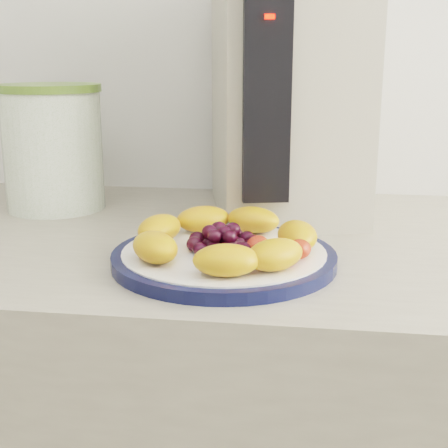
# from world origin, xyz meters

# --- Properties ---
(plate_rim) EXTENTS (0.27, 0.27, 0.01)m
(plate_rim) POSITION_xyz_m (0.10, 1.07, 0.91)
(plate_rim) COLOR #0F153B
(plate_rim) RESTS_ON counter
(plate_face) EXTENTS (0.25, 0.25, 0.02)m
(plate_face) POSITION_xyz_m (0.10, 1.07, 0.91)
(plate_face) COLOR white
(plate_face) RESTS_ON counter
(canister) EXTENTS (0.19, 0.19, 0.19)m
(canister) POSITION_xyz_m (-0.21, 1.32, 0.99)
(canister) COLOR #3D6E13
(canister) RESTS_ON counter
(canister_lid) EXTENTS (0.19, 0.19, 0.01)m
(canister_lid) POSITION_xyz_m (-0.21, 1.32, 1.09)
(canister_lid) COLOR olive
(canister_lid) RESTS_ON canister
(appliance_body) EXTENTS (0.27, 0.33, 0.36)m
(appliance_body) POSITION_xyz_m (0.15, 1.35, 1.08)
(appliance_body) COLOR #ADA694
(appliance_body) RESTS_ON counter
(appliance_panel) EXTENTS (0.07, 0.03, 0.27)m
(appliance_panel) POSITION_xyz_m (0.14, 1.19, 1.09)
(appliance_panel) COLOR black
(appliance_panel) RESTS_ON appliance_body
(appliance_led) EXTENTS (0.01, 0.01, 0.01)m
(appliance_led) POSITION_xyz_m (0.14, 1.18, 1.19)
(appliance_led) COLOR #FF0C05
(appliance_led) RESTS_ON appliance_panel
(fruit_plate) EXTENTS (0.23, 0.23, 0.03)m
(fruit_plate) POSITION_xyz_m (0.10, 1.07, 0.93)
(fruit_plate) COLOR orange
(fruit_plate) RESTS_ON plate_face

